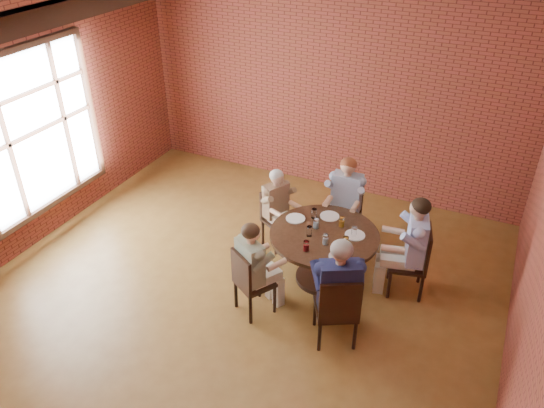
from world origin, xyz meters
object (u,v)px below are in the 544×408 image
at_px(dining_table, 324,247).
at_px(diner_a, 410,247).
at_px(chair_b, 346,209).
at_px(chair_d, 249,281).
at_px(diner_d, 255,269).
at_px(chair_a, 416,259).
at_px(diner_e, 337,291).
at_px(diner_c, 278,210).
at_px(chair_c, 275,215).
at_px(diner_b, 345,202).
at_px(smartphone, 338,257).
at_px(chair_e, 338,309).

height_order(dining_table, diner_a, diner_a).
relative_size(chair_b, chair_d, 1.03).
bearing_deg(chair_b, diner_d, -106.97).
height_order(chair_a, diner_e, diner_e).
bearing_deg(chair_d, chair_b, -73.81).
height_order(chair_b, diner_c, diner_c).
bearing_deg(diner_c, diner_a, -68.23).
height_order(chair_c, diner_e, diner_e).
xyz_separation_m(diner_b, smartphone, (0.37, -1.37, 0.08)).
relative_size(diner_a, diner_e, 0.99).
bearing_deg(diner_a, diner_c, -109.64).
height_order(chair_a, diner_b, diner_b).
height_order(diner_a, chair_e, diner_a).
bearing_deg(diner_b, chair_c, -154.38).
height_order(diner_b, smartphone, diner_b).
relative_size(diner_d, chair_e, 1.32).
height_order(diner_c, smartphone, diner_c).
relative_size(chair_a, smartphone, 7.55).
bearing_deg(diner_b, diner_c, -150.87).
height_order(diner_b, chair_d, diner_b).
xyz_separation_m(chair_a, chair_d, (-1.73, -1.25, -0.02)).
xyz_separation_m(diner_a, diner_e, (-0.55, -1.18, 0.01)).
bearing_deg(diner_d, chair_e, -154.31).
bearing_deg(chair_b, diner_a, -38.65).
bearing_deg(chair_e, chair_c, -73.81).
xyz_separation_m(diner_e, smartphone, (-0.17, 0.52, 0.05)).
relative_size(chair_a, diner_c, 0.79).
distance_m(dining_table, chair_b, 1.05).
bearing_deg(dining_table, chair_a, 13.63).
bearing_deg(chair_b, diner_b, -90.00).
relative_size(dining_table, smartphone, 10.96).
bearing_deg(diner_b, smartphone, -77.54).
xyz_separation_m(chair_b, diner_e, (0.55, -1.98, 0.19)).
xyz_separation_m(chair_b, chair_c, (-0.88, -0.56, -0.03)).
bearing_deg(chair_a, diner_d, -68.60).
bearing_deg(diner_a, dining_table, -90.00).
xyz_separation_m(diner_a, diner_c, (-1.91, 0.20, -0.08)).
bearing_deg(chair_a, dining_table, -90.00).
distance_m(diner_d, diner_e, 1.05).
xyz_separation_m(diner_c, diner_d, (0.32, -1.36, 0.03)).
xyz_separation_m(dining_table, chair_b, (-0.05, 1.05, -0.01)).
xyz_separation_m(chair_a, chair_c, (-2.07, 0.21, -0.04)).
height_order(diner_a, chair_c, diner_a).
bearing_deg(chair_b, dining_table, -90.00).
xyz_separation_m(diner_c, chair_d, (0.27, -1.43, -0.12)).
xyz_separation_m(chair_d, chair_e, (1.14, -0.04, 0.03)).
relative_size(diner_a, diner_b, 1.03).
bearing_deg(diner_e, diner_a, -143.16).
distance_m(diner_e, smartphone, 0.55).
bearing_deg(diner_a, chair_d, -66.73).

